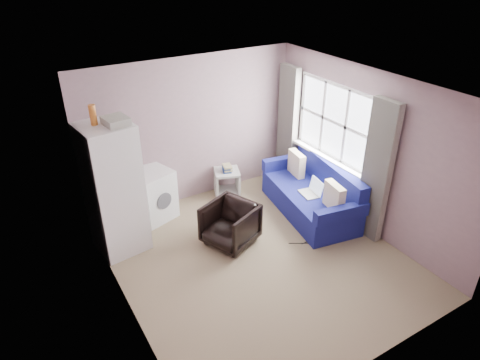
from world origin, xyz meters
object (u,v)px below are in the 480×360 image
object	(u,v)px
fridge	(114,189)
side_table	(227,181)
armchair	(230,223)
sofa	(313,195)
washing_machine	(152,194)

from	to	relation	value
fridge	side_table	distance (m)	2.28
fridge	armchair	bearing A→B (deg)	-35.34
fridge	sofa	world-z (taller)	fridge
sofa	washing_machine	bearing A→B (deg)	162.13
fridge	washing_machine	xyz separation A→B (m)	(0.70, 0.50, -0.55)
fridge	side_table	bearing A→B (deg)	6.32
washing_machine	sofa	distance (m)	2.66
sofa	fridge	bearing A→B (deg)	176.32
armchair	sofa	xyz separation A→B (m)	(1.62, 0.04, -0.04)
armchair	fridge	size ratio (longest dim) A/B	0.32
washing_machine	side_table	distance (m)	1.41
armchair	fridge	world-z (taller)	fridge
fridge	sofa	xyz separation A→B (m)	(3.06, -0.72, -0.67)
armchair	sofa	size ratio (longest dim) A/B	0.34
armchair	sofa	bearing A→B (deg)	69.04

